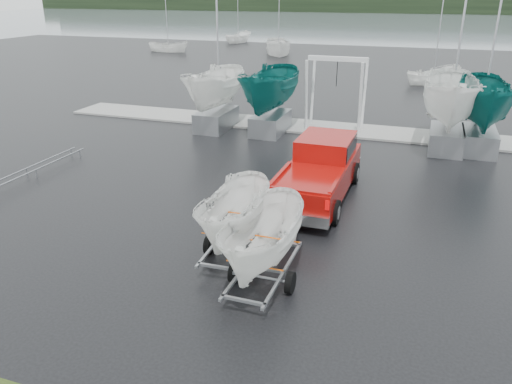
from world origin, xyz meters
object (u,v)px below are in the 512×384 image
Objects in this scene: pickup_truck at (321,167)px; trailer_parked at (235,173)px; trailer_hitched at (265,192)px; boat_hoist at (336,83)px.

trailer_parked is at bearing -103.52° from pickup_truck.
trailer_hitched is 1.84m from trailer_parked.
trailer_hitched is 1.03× the size of trailer_parked.
pickup_truck is at bearing 90.00° from trailer_hitched.
trailer_parked is 1.18× the size of boat_hoist.
boat_hoist is at bearing 87.33° from trailer_parked.
pickup_truck is 6.99m from trailer_hitched.
boat_hoist reaches higher than pickup_truck.
trailer_parked is (-1.39, -5.54, 1.50)m from pickup_truck.
trailer_parked is at bearing -90.23° from boat_hoist.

